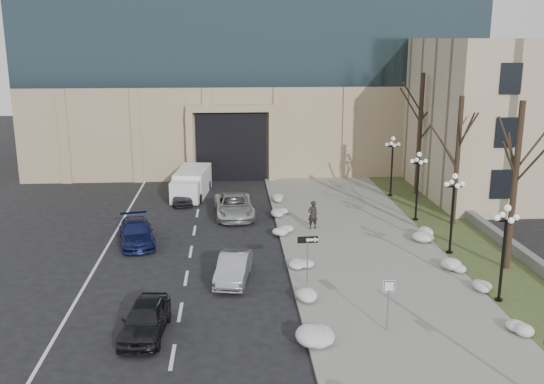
{
  "coord_description": "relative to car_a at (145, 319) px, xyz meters",
  "views": [
    {
      "loc": [
        -4.14,
        -19.39,
        12.01
      ],
      "look_at": [
        -1.78,
        13.98,
        3.5
      ],
      "focal_mm": 40.0,
      "sensor_mm": 36.0,
      "label": 1
    }
  ],
  "objects": [
    {
      "name": "car_c",
      "position": [
        -2.06,
        11.74,
        -0.02
      ],
      "size": [
        2.9,
        5.1,
        1.39
      ],
      "primitive_type": "imported",
      "rotation": [
        0.0,
        0.0,
        0.21
      ],
      "color": "navy",
      "rests_on": "ground"
    },
    {
      "name": "snow_clump_c",
      "position": [
        7.08,
        2.62,
        -0.42
      ],
      "size": [
        1.1,
        1.6,
        0.36
      ],
      "primitive_type": "ellipsoid",
      "color": "silver",
      "rests_on": "sidewalk"
    },
    {
      "name": "car_a",
      "position": [
        0.0,
        0.0,
        0.0
      ],
      "size": [
        2.0,
        4.32,
        1.43
      ],
      "primitive_type": "imported",
      "rotation": [
        0.0,
        0.0,
        -0.08
      ],
      "color": "black",
      "rests_on": "ground"
    },
    {
      "name": "stone_wall",
      "position": [
        19.76,
        12.07,
        -0.37
      ],
      "size": [
        0.5,
        30.0,
        0.7
      ],
      "primitive_type": "cube",
      "color": "slate",
      "rests_on": "ground"
    },
    {
      "name": "car_e",
      "position": [
        -0.11,
        20.79,
        -0.1
      ],
      "size": [
        2.13,
        3.82,
        1.23
      ],
      "primitive_type": "imported",
      "rotation": [
        0.0,
        0.0,
        0.2
      ],
      "color": "#2C2C30",
      "rests_on": "ground"
    },
    {
      "name": "snow_clump_f",
      "position": [
        6.96,
        16.88,
        -0.42
      ],
      "size": [
        1.1,
        1.6,
        0.36
      ],
      "primitive_type": "ellipsoid",
      "color": "silver",
      "rests_on": "sidewalk"
    },
    {
      "name": "snow_clump_b",
      "position": [
        6.9,
        -1.53,
        -0.42
      ],
      "size": [
        1.1,
        1.6,
        0.36
      ],
      "primitive_type": "ellipsoid",
      "color": "silver",
      "rests_on": "sidewalk"
    },
    {
      "name": "snow_clump_e",
      "position": [
        6.88,
        12.59,
        -0.42
      ],
      "size": [
        1.1,
        1.6,
        0.36
      ],
      "primitive_type": "ellipsoid",
      "color": "silver",
      "rests_on": "sidewalk"
    },
    {
      "name": "keep_sign",
      "position": [
        10.07,
        -0.55,
        1.02
      ],
      "size": [
        0.51,
        0.1,
        2.36
      ],
      "rotation": [
        0.0,
        0.0,
        -0.09
      ],
      "color": "slate",
      "rests_on": "ground"
    },
    {
      "name": "one_way_sign",
      "position": [
        7.45,
        4.09,
        1.58
      ],
      "size": [
        1.04,
        0.28,
        2.78
      ],
      "rotation": [
        0.0,
        0.0,
        0.04
      ],
      "color": "slate",
      "rests_on": "ground"
    },
    {
      "name": "sidewalk",
      "position": [
        11.26,
        10.07,
        -0.66
      ],
      "size": [
        9.0,
        40.0,
        0.12
      ],
      "primitive_type": "cube",
      "color": "gray",
      "rests_on": "ground"
    },
    {
      "name": "lamppost_a",
      "position": [
        16.06,
        2.07,
        2.36
      ],
      "size": [
        1.18,
        1.18,
        4.76
      ],
      "color": "black",
      "rests_on": "ground"
    },
    {
      "name": "lamppost_b",
      "position": [
        16.06,
        8.57,
        2.36
      ],
      "size": [
        1.18,
        1.18,
        4.76
      ],
      "color": "black",
      "rests_on": "ground"
    },
    {
      "name": "curb",
      "position": [
        6.76,
        10.07,
        -0.65
      ],
      "size": [
        0.3,
        40.0,
        0.14
      ],
      "primitive_type": "cube",
      "color": "gray",
      "rests_on": "ground"
    },
    {
      "name": "snow_clump_i",
      "position": [
        15.63,
        5.59,
        -0.42
      ],
      "size": [
        1.1,
        1.6,
        0.36
      ],
      "primitive_type": "ellipsoid",
      "color": "silver",
      "rests_on": "sidewalk"
    },
    {
      "name": "snow_clump_k",
      "position": [
        15.39,
        3.42,
        -0.42
      ],
      "size": [
        1.1,
        1.6,
        0.36
      ],
      "primitive_type": "ellipsoid",
      "color": "silver",
      "rests_on": "sidewalk"
    },
    {
      "name": "snow_clump_d",
      "position": [
        7.45,
        7.23,
        -0.42
      ],
      "size": [
        1.1,
        1.6,
        0.36
      ],
      "primitive_type": "ellipsoid",
      "color": "silver",
      "rests_on": "sidewalk"
    },
    {
      "name": "car_b",
      "position": [
        3.7,
        5.57,
        -0.02
      ],
      "size": [
        2.1,
        4.39,
        1.39
      ],
      "primitive_type": "imported",
      "rotation": [
        0.0,
        0.0,
        -0.15
      ],
      "color": "#989A9F",
      "rests_on": "ground"
    },
    {
      "name": "tree_mid",
      "position": [
        18.26,
        14.07,
        4.79
      ],
      "size": [
        3.2,
        3.2,
        8.5
      ],
      "color": "black",
      "rests_on": "ground"
    },
    {
      "name": "lamppost_c",
      "position": [
        16.06,
        15.07,
        2.36
      ],
      "size": [
        1.18,
        1.18,
        4.76
      ],
      "color": "black",
      "rests_on": "ground"
    },
    {
      "name": "tree_near",
      "position": [
        18.26,
        6.07,
        5.11
      ],
      "size": [
        3.2,
        3.2,
        9.0
      ],
      "color": "black",
      "rests_on": "ground"
    },
    {
      "name": "pedestrian",
      "position": [
        8.85,
        13.6,
        0.33
      ],
      "size": [
        0.77,
        0.62,
        1.84
      ],
      "primitive_type": "imported",
      "rotation": [
        0.0,
        0.0,
        3.43
      ],
      "color": "black",
      "rests_on": "sidewalk"
    },
    {
      "name": "snow_clump_h",
      "position": [
        15.22,
        -1.29,
        -0.42
      ],
      "size": [
        1.1,
        1.6,
        0.36
      ],
      "primitive_type": "ellipsoid",
      "color": "silver",
      "rests_on": "sidewalk"
    },
    {
      "name": "lamppost_d",
      "position": [
        16.06,
        21.57,
        2.36
      ],
      "size": [
        1.18,
        1.18,
        4.76
      ],
      "color": "black",
      "rests_on": "ground"
    },
    {
      "name": "car_d",
      "position": [
        3.85,
        17.08,
        0.05
      ],
      "size": [
        2.85,
        5.64,
        1.53
      ],
      "primitive_type": "imported",
      "rotation": [
        0.0,
        0.0,
        0.06
      ],
      "color": "#BEBEBE",
      "rests_on": "ground"
    },
    {
      "name": "ground",
      "position": [
        7.76,
        -3.93,
        -0.72
      ],
      "size": [
        160.0,
        160.0,
        0.0
      ],
      "primitive_type": "plane",
      "color": "black",
      "rests_on": "ground"
    },
    {
      "name": "snow_clump_g",
      "position": [
        7.31,
        20.54,
        -0.42
      ],
      "size": [
        1.1,
        1.6,
        0.36
      ],
      "primitive_type": "ellipsoid",
      "color": "silver",
      "rests_on": "sidewalk"
    },
    {
      "name": "tree_far",
      "position": [
        18.26,
        22.07,
        5.44
      ],
      "size": [
        3.2,
        3.2,
        9.5
      ],
      "color": "black",
      "rests_on": "ground"
    },
    {
      "name": "box_truck",
      "position": [
        0.58,
        23.11,
        0.26
      ],
      "size": [
        2.94,
        6.57,
        2.01
      ],
      "rotation": [
        0.0,
        0.0,
        -0.13
      ],
      "color": "white",
      "rests_on": "ground"
    },
    {
      "name": "grass_strip",
      "position": [
        17.76,
        10.07,
        -0.67
      ],
      "size": [
        4.0,
        40.0,
        0.1
      ],
      "primitive_type": "cube",
      "color": "#364321",
      "rests_on": "ground"
    },
    {
      "name": "snow_clump_j",
      "position": [
        15.43,
        11.1,
        -0.42
      ],
      "size": [
        1.1,
        1.6,
        0.36
      ],
      "primitive_type": "ellipsoid",
      "color": "silver",
      "rests_on": "sidewalk"
    }
  ]
}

